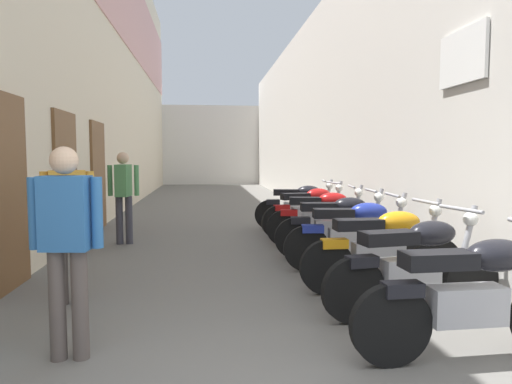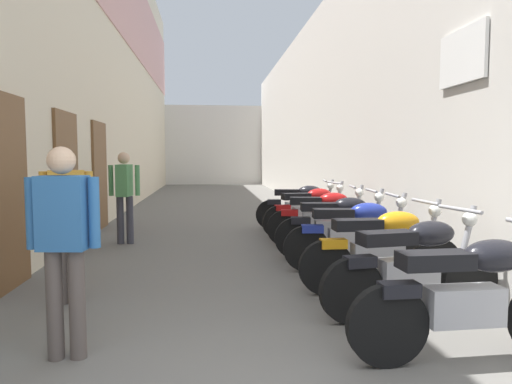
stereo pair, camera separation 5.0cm
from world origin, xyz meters
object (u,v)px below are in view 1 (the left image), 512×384
motorcycle_sixth (322,216)px  pedestrian_further_down (124,191)px  motorcycle_second (415,264)px  pedestrian_mid_alley (68,215)px  pedestrian_by_doorway (67,237)px  motorcycle_nearest (474,294)px  motorcycle_fifth (338,224)px  motorcycle_seventh (310,210)px  motorcycle_eighth (300,205)px  motorcycle_fourth (355,233)px  motorcycle_third (383,248)px

motorcycle_sixth → pedestrian_further_down: size_ratio=1.17×
motorcycle_second → pedestrian_mid_alley: bearing=167.5°
motorcycle_sixth → pedestrian_by_doorway: pedestrian_by_doorway is taller
motorcycle_sixth → pedestrian_mid_alley: 4.27m
motorcycle_nearest → motorcycle_sixth: size_ratio=1.01×
motorcycle_second → motorcycle_sixth: bearing=90.0°
motorcycle_fifth → motorcycle_seventh: 1.83m
motorcycle_nearest → motorcycle_sixth: same height
motorcycle_seventh → motorcycle_eighth: bearing=90.0°
pedestrian_by_doorway → pedestrian_further_down: size_ratio=1.00×
motorcycle_fourth → pedestrian_by_doorway: (-2.94, -2.30, 0.42)m
motorcycle_fourth → motorcycle_fifth: bearing=90.0°
motorcycle_fifth → pedestrian_further_down: pedestrian_further_down is taller
motorcycle_fourth → motorcycle_eighth: (-0.00, 3.47, 0.00)m
motorcycle_sixth → motorcycle_seventh: same height
motorcycle_seventh → pedestrian_further_down: pedestrian_further_down is taller
motorcycle_fifth → pedestrian_by_doorway: pedestrian_by_doorway is taller
motorcycle_nearest → pedestrian_by_doorway: 2.99m
motorcycle_seventh → pedestrian_further_down: 3.36m
motorcycle_sixth → pedestrian_mid_alley: size_ratio=1.17×
motorcycle_nearest → motorcycle_fourth: (-0.00, 2.66, 0.00)m
motorcycle_sixth → motorcycle_eighth: size_ratio=1.00×
motorcycle_third → motorcycle_eighth: bearing=90.0°
motorcycle_fourth → pedestrian_by_doorway: bearing=-142.0°
motorcycle_fourth → pedestrian_by_doorway: pedestrian_by_doorway is taller
motorcycle_fourth → pedestrian_further_down: size_ratio=1.18×
motorcycle_nearest → motorcycle_second: bearing=90.0°
pedestrian_further_down → motorcycle_nearest: bearing=-55.9°
motorcycle_nearest → motorcycle_third: (0.00, 1.71, 0.00)m
motorcycle_third → pedestrian_further_down: size_ratio=1.18×
motorcycle_seventh → pedestrian_mid_alley: size_ratio=1.17×
motorcycle_third → motorcycle_second: bearing=-90.0°
motorcycle_second → motorcycle_eighth: same height
motorcycle_third → motorcycle_fourth: 0.95m
motorcycle_second → motorcycle_third: same height
motorcycle_nearest → pedestrian_by_doorway: size_ratio=1.18×
motorcycle_eighth → pedestrian_by_doorway: pedestrian_by_doorway is taller
motorcycle_fourth → motorcycle_fifth: (0.00, 0.78, 0.00)m
motorcycle_nearest → pedestrian_by_doorway: bearing=173.1°
motorcycle_fourth → motorcycle_sixth: same height
motorcycle_nearest → motorcycle_seventh: bearing=90.0°
motorcycle_eighth → pedestrian_further_down: (-3.32, -1.23, 0.42)m
motorcycle_eighth → pedestrian_further_down: size_ratio=1.17×
motorcycle_nearest → pedestrian_further_down: 5.93m
motorcycle_fifth → motorcycle_seventh: size_ratio=1.01×
motorcycle_second → motorcycle_fifth: (0.00, 2.50, 0.00)m
motorcycle_third → pedestrian_mid_alley: pedestrian_mid_alley is taller
motorcycle_second → motorcycle_eighth: (0.00, 5.19, 0.00)m
pedestrian_further_down → motorcycle_fourth: bearing=-34.0°
motorcycle_fifth → motorcycle_sixth: (-0.00, 0.90, 0.00)m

